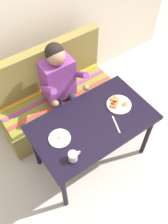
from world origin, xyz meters
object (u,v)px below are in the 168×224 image
object	(u,v)px
couch	(56,99)
person	(61,84)
plate_breakfast	(118,104)
table	(93,126)
plate_eggs	(60,138)
coffee_mug	(73,156)
knife	(116,124)

from	to	relation	value
couch	person	xyz separation A→B (m)	(0.01, -0.17, 0.41)
couch	plate_breakfast	distance (m)	0.91
table	person	distance (m)	0.60
table	plate_eggs	bearing A→B (deg)	176.99
table	coffee_mug	world-z (taller)	coffee_mug
person	knife	size ratio (longest dim) A/B	6.06
couch	plate_eggs	size ratio (longest dim) A/B	7.10
plate_eggs	couch	bearing A→B (deg)	63.98
coffee_mug	couch	bearing A→B (deg)	69.24
table	plate_breakfast	size ratio (longest dim) A/B	4.84
plate_breakfast	plate_eggs	xyz separation A→B (m)	(-0.69, -0.00, -0.00)
plate_eggs	knife	world-z (taller)	plate_eggs
coffee_mug	person	bearing A→B (deg)	64.65
plate_eggs	knife	xyz separation A→B (m)	(0.52, -0.17, -0.01)
plate_breakfast	couch	bearing A→B (deg)	113.92
table	plate_eggs	distance (m)	0.38
person	plate_eggs	xyz separation A→B (m)	(-0.37, -0.57, -0.00)
coffee_mug	plate_eggs	bearing A→B (deg)	87.69
person	knife	xyz separation A→B (m)	(0.15, -0.75, -0.01)
person	knife	world-z (taller)	person
couch	coffee_mug	world-z (taller)	couch
couch	person	size ratio (longest dim) A/B	1.19
plate_eggs	coffee_mug	bearing A→B (deg)	-92.31
plate_breakfast	coffee_mug	xyz separation A→B (m)	(-0.70, -0.24, 0.04)
knife	coffee_mug	bearing A→B (deg)	-153.72
knife	plate_eggs	bearing A→B (deg)	-179.14
couch	plate_breakfast	world-z (taller)	couch
person	knife	distance (m)	0.76
coffee_mug	knife	xyz separation A→B (m)	(0.53, 0.07, -0.05)
table	plate_eggs	size ratio (longest dim) A/B	5.91
coffee_mug	knife	world-z (taller)	coffee_mug
person	knife	bearing A→B (deg)	-78.64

